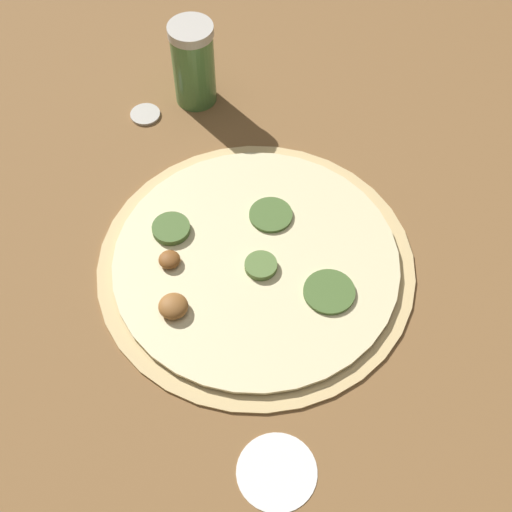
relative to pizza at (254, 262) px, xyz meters
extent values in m
plane|color=brown|center=(0.00, 0.00, -0.01)|extent=(3.00, 3.00, 0.00)
cylinder|color=#D6B77A|center=(0.00, 0.00, 0.00)|extent=(0.35, 0.35, 0.01)
cylinder|color=beige|center=(0.00, 0.00, 0.00)|extent=(0.31, 0.31, 0.00)
cylinder|color=#47662D|center=(0.07, 0.07, 0.01)|extent=(0.04, 0.04, 0.01)
ellipsoid|color=brown|center=(-0.02, 0.10, 0.01)|extent=(0.03, 0.03, 0.02)
cylinder|color=#47662D|center=(0.05, -0.04, 0.01)|extent=(0.05, 0.05, 0.00)
cylinder|color=#567538|center=(-0.01, 0.00, 0.01)|extent=(0.04, 0.04, 0.01)
cylinder|color=#47662D|center=(-0.07, -0.05, 0.01)|extent=(0.05, 0.05, 0.00)
ellipsoid|color=brown|center=(0.04, 0.08, 0.01)|extent=(0.02, 0.02, 0.01)
cylinder|color=#4C7F42|center=(0.27, -0.05, 0.04)|extent=(0.05, 0.05, 0.10)
cylinder|color=beige|center=(0.27, -0.05, 0.10)|extent=(0.06, 0.06, 0.01)
cylinder|color=beige|center=(0.27, 0.03, 0.00)|extent=(0.04, 0.04, 0.01)
cylinder|color=white|center=(-0.21, 0.08, 0.00)|extent=(0.07, 0.07, 0.00)
camera|label=1|loc=(-0.39, 0.19, 0.64)|focal=50.00mm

